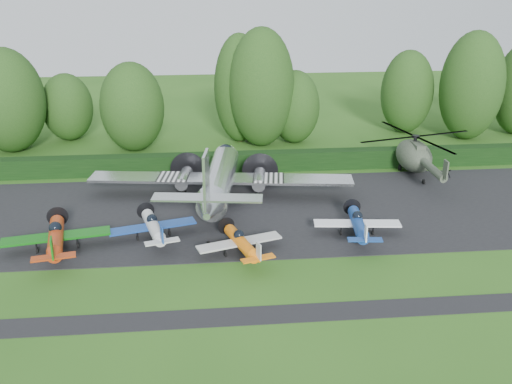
{
  "coord_description": "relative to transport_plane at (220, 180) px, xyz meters",
  "views": [
    {
      "loc": [
        -1.5,
        -35.77,
        20.01
      ],
      "look_at": [
        2.62,
        8.44,
        2.5
      ],
      "focal_mm": 40.0,
      "sensor_mm": 36.0,
      "label": 1
    }
  ],
  "objects": [
    {
      "name": "light_plane_red",
      "position": [
        -12.55,
        -8.73,
        -0.91
      ],
      "size": [
        7.93,
        8.34,
        3.05
      ],
      "rotation": [
        0.0,
        0.0,
        -0.19
      ],
      "color": "#A5320F",
      "rests_on": "ground"
    },
    {
      "name": "hedgerow",
      "position": [
        0.3,
        8.48,
        -2.18
      ],
      "size": [
        90.0,
        1.6,
        2.0
      ],
      "primitive_type": "cube",
      "color": "black",
      "rests_on": "ground"
    },
    {
      "name": "apron",
      "position": [
        0.3,
        -2.52,
        -2.18
      ],
      "size": [
        70.0,
        18.0,
        0.01
      ],
      "primitive_type": "cube",
      "color": "black",
      "rests_on": "ground"
    },
    {
      "name": "transport_plane",
      "position": [
        0.0,
        0.0,
        0.0
      ],
      "size": [
        24.39,
        18.7,
        7.81
      ],
      "rotation": [
        0.0,
        0.0,
        0.13
      ],
      "color": "silver",
      "rests_on": "ground"
    },
    {
      "name": "light_plane_orange",
      "position": [
        1.24,
        -10.48,
        -1.14
      ],
      "size": [
        6.52,
        6.85,
        2.51
      ],
      "rotation": [
        0.0,
        0.0,
        -0.31
      ],
      "color": "orange",
      "rests_on": "ground"
    },
    {
      "name": "tree_5",
      "position": [
        -17.85,
        22.19,
        1.93
      ],
      "size": [
        6.14,
        6.14,
        8.25
      ],
      "color": "black",
      "rests_on": "ground"
    },
    {
      "name": "tree_9",
      "position": [
        -23.43,
        17.9,
        3.8
      ],
      "size": [
        8.43,
        8.43,
        11.97
      ],
      "color": "black",
      "rests_on": "ground"
    },
    {
      "name": "tree_7",
      "position": [
        31.33,
        18.07,
        4.43
      ],
      "size": [
        7.63,
        7.63,
        13.25
      ],
      "color": "black",
      "rests_on": "ground"
    },
    {
      "name": "taxiway_verge",
      "position": [
        0.3,
        -18.52,
        -2.18
      ],
      "size": [
        70.0,
        2.0,
        0.0
      ],
      "primitive_type": "cube",
      "color": "black",
      "rests_on": "ground"
    },
    {
      "name": "ground",
      "position": [
        0.3,
        -12.52,
        -2.18
      ],
      "size": [
        160.0,
        160.0,
        0.0
      ],
      "primitive_type": "plane",
      "color": "#275517",
      "rests_on": "ground"
    },
    {
      "name": "helicopter",
      "position": [
        20.26,
        6.04,
        0.01
      ],
      "size": [
        12.66,
        14.82,
        4.08
      ],
      "rotation": [
        0.0,
        0.0,
        0.01
      ],
      "color": "#323C2E",
      "rests_on": "ground"
    },
    {
      "name": "tree_2",
      "position": [
        24.66,
        21.76,
        3.09
      ],
      "size": [
        6.61,
        6.61,
        10.56
      ],
      "color": "black",
      "rests_on": "ground"
    },
    {
      "name": "tree_10",
      "position": [
        3.13,
        19.62,
        4.33
      ],
      "size": [
        6.08,
        6.08,
        13.05
      ],
      "color": "black",
      "rests_on": "ground"
    },
    {
      "name": "sign_board",
      "position": [
        29.45,
        7.96,
        -0.96
      ],
      "size": [
        3.2,
        0.12,
        1.8
      ],
      "rotation": [
        0.0,
        0.0,
        -0.07
      ],
      "color": "#3F3326",
      "rests_on": "ground"
    },
    {
      "name": "light_plane_blue",
      "position": [
        10.67,
        -8.15,
        -1.08
      ],
      "size": [
        6.89,
        7.24,
        2.65
      ],
      "rotation": [
        0.0,
        0.0,
        0.11
      ],
      "color": "navy",
      "rests_on": "ground"
    },
    {
      "name": "tree_3",
      "position": [
        -9.39,
        17.04,
        2.95
      ],
      "size": [
        7.3,
        7.3,
        10.28
      ],
      "color": "black",
      "rests_on": "ground"
    },
    {
      "name": "tree_1",
      "position": [
        9.72,
        18.44,
        2.22
      ],
      "size": [
        5.92,
        5.92,
        8.83
      ],
      "color": "black",
      "rests_on": "ground"
    },
    {
      "name": "tree_0",
      "position": [
        5.56,
        17.57,
        4.78
      ],
      "size": [
        7.74,
        7.74,
        13.93
      ],
      "color": "black",
      "rests_on": "ground"
    },
    {
      "name": "light_plane_white",
      "position": [
        -5.44,
        -7.18,
        -1.08
      ],
      "size": [
        6.85,
        7.2,
        2.63
      ],
      "rotation": [
        0.0,
        0.0,
        -0.27
      ],
      "color": "silver",
      "rests_on": "ground"
    }
  ]
}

